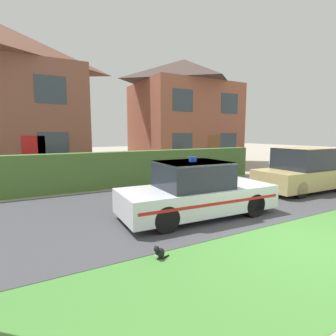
{
  "coord_description": "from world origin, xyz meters",
  "views": [
    {
      "loc": [
        -4.78,
        -3.22,
        2.21
      ],
      "look_at": [
        -0.56,
        4.45,
        1.05
      ],
      "focal_mm": 28.0,
      "sensor_mm": 36.0,
      "label": 1
    }
  ],
  "objects_px": {
    "neighbour_car_near": "(304,172)",
    "house_right": "(184,112)",
    "cat": "(159,253)",
    "police_car": "(196,192)"
  },
  "relations": [
    {
      "from": "neighbour_car_near",
      "to": "house_right",
      "type": "xyz_separation_m",
      "value": [
        0.87,
        10.05,
        3.0
      ]
    },
    {
      "from": "neighbour_car_near",
      "to": "house_right",
      "type": "bearing_deg",
      "value": 86.44
    },
    {
      "from": "cat",
      "to": "neighbour_car_near",
      "type": "height_order",
      "value": "neighbour_car_near"
    },
    {
      "from": "police_car",
      "to": "neighbour_car_near",
      "type": "distance_m",
      "value": 5.46
    },
    {
      "from": "police_car",
      "to": "house_right",
      "type": "xyz_separation_m",
      "value": [
        6.3,
        10.64,
        3.07
      ]
    },
    {
      "from": "police_car",
      "to": "house_right",
      "type": "relative_size",
      "value": 0.58
    },
    {
      "from": "cat",
      "to": "house_right",
      "type": "relative_size",
      "value": 0.04
    },
    {
      "from": "cat",
      "to": "house_right",
      "type": "height_order",
      "value": "house_right"
    },
    {
      "from": "house_right",
      "to": "cat",
      "type": "bearing_deg",
      "value": -123.85
    },
    {
      "from": "cat",
      "to": "neighbour_car_near",
      "type": "xyz_separation_m",
      "value": [
        7.38,
        2.25,
        0.64
      ]
    }
  ]
}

